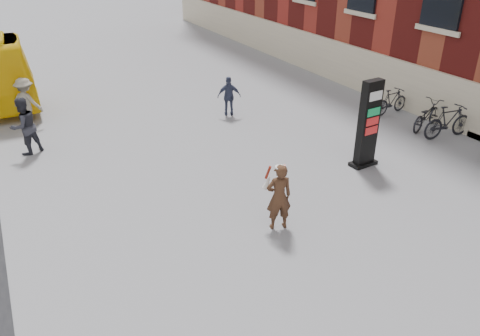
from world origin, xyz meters
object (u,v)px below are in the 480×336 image
info_pylon (368,124)px  woman (279,196)px  bike_7 (392,101)px  pedestrian_a (24,126)px  bike_6 (426,115)px  pedestrian_c (229,96)px  bike_5 (448,122)px  pedestrian_b (27,102)px

info_pylon → woman: info_pylon is taller
info_pylon → bike_7: info_pylon is taller
woman → pedestrian_a: (-4.71, 7.11, 0.05)m
bike_6 → info_pylon: bearing=89.1°
pedestrian_c → bike_5: (5.49, -5.30, -0.17)m
pedestrian_b → pedestrian_c: (6.74, -2.38, -0.13)m
info_pylon → bike_5: 3.92m
pedestrian_a → bike_7: pedestrian_a is taller
info_pylon → pedestrian_a: bearing=143.4°
pedestrian_c → pedestrian_b: bearing=3.8°
pedestrian_a → bike_5: size_ratio=0.95×
pedestrian_b → pedestrian_c: 7.15m
bike_5 → bike_7: bearing=7.6°
pedestrian_a → bike_6: 13.26m
info_pylon → woman: size_ratio=1.57×
info_pylon → bike_5: bearing=0.3°
pedestrian_c → bike_5: 7.63m
bike_6 → bike_7: size_ratio=1.16×
bike_7 → woman: bearing=115.0°
info_pylon → pedestrian_a: info_pylon is taller
woman → bike_6: (7.82, 2.81, -0.35)m
info_pylon → pedestrian_a: 10.31m
woman → bike_5: (7.82, 1.90, -0.28)m
woman → bike_6: size_ratio=0.88×
info_pylon → woman: bearing=-162.4°
bike_6 → pedestrian_b: bearing=42.6°
woman → pedestrian_a: size_ratio=0.92×
pedestrian_c → bike_7: size_ratio=0.92×
bike_5 → bike_6: size_ratio=1.01×
info_pylon → bike_7: (3.84, 2.90, -0.81)m
pedestrian_a → bike_7: 12.81m
pedestrian_a → pedestrian_c: bearing=154.1°
pedestrian_b → bike_6: 13.98m
pedestrian_b → bike_6: (12.23, -6.77, -0.38)m
info_pylon → pedestrian_c: size_ratio=1.76×
pedestrian_b → woman: bearing=156.8°
pedestrian_a → bike_5: (12.54, -5.21, -0.33)m
pedestrian_b → pedestrian_c: size_ratio=1.18×
pedestrian_b → pedestrian_a: bearing=125.1°
info_pylon → bike_6: bearing=13.4°
woman → bike_7: woman is taller
info_pylon → bike_6: size_ratio=1.39×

